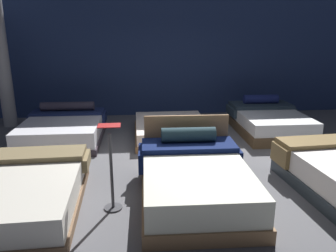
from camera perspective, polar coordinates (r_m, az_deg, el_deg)
ground_plane at (r=5.94m, az=2.41°, el=-6.39°), size 18.00×18.00×0.02m
showroom_back_wall at (r=9.08m, az=-0.87°, el=12.91°), size 18.00×0.06×3.50m
bed_0 at (r=4.82m, az=-23.85°, el=-10.38°), size 1.60×2.18×0.51m
bed_1 at (r=4.64m, az=4.60°, el=-9.11°), size 1.58×2.16×0.96m
bed_3 at (r=7.34m, az=-17.65°, el=-0.60°), size 1.70×1.98×0.71m
bed_4 at (r=7.26m, az=0.57°, el=-0.58°), size 1.60×1.95×0.36m
bed_5 at (r=7.92m, az=17.00°, el=0.80°), size 1.56×2.12×0.76m
price_sign at (r=4.36m, az=-9.69°, el=-8.70°), size 0.28×0.24×1.15m
support_pillar at (r=8.78m, az=-26.83°, el=11.10°), size 0.32×0.32×3.50m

